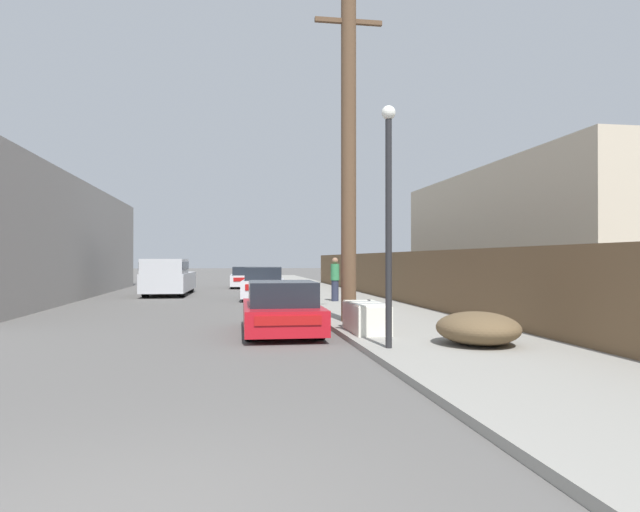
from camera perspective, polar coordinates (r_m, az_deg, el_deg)
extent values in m
cube|color=gray|center=(27.63, 0.45, -3.84)|extent=(4.20, 63.00, 0.12)
cube|color=silver|center=(12.94, 4.63, -6.17)|extent=(0.76, 1.85, 0.63)
cube|color=white|center=(12.91, 4.63, -4.73)|extent=(0.73, 1.78, 0.03)
cube|color=#333335|center=(13.51, 4.92, -4.42)|extent=(0.03, 0.20, 0.02)
cube|color=gray|center=(13.19, 4.34, -4.55)|extent=(0.75, 0.08, 0.01)
cube|color=gray|center=(12.64, 4.91, -4.74)|extent=(0.75, 0.08, 0.01)
cube|color=red|center=(13.65, -3.93, -5.95)|extent=(1.83, 4.13, 0.55)
cube|color=black|center=(13.24, -3.82, -3.74)|extent=(1.54, 1.99, 0.55)
cube|color=#B21414|center=(11.59, -3.20, -6.47)|extent=(1.37, 0.06, 0.19)
cylinder|color=black|center=(14.89, -7.20, -5.88)|extent=(0.21, 0.62, 0.62)
cylinder|color=black|center=(14.99, -1.38, -5.85)|extent=(0.21, 0.62, 0.62)
cylinder|color=black|center=(12.36, -7.03, -7.02)|extent=(0.21, 0.62, 0.62)
cylinder|color=black|center=(12.48, -0.02, -6.96)|extent=(0.21, 0.62, 0.62)
cube|color=silver|center=(25.33, -5.63, -3.17)|extent=(2.16, 4.66, 0.71)
cube|color=black|center=(25.12, -5.64, -1.74)|extent=(1.74, 2.65, 0.56)
cube|color=#B21414|center=(23.05, -5.77, -3.14)|extent=(1.39, 0.15, 0.25)
cylinder|color=black|center=(26.76, -7.22, -3.41)|extent=(0.25, 0.65, 0.63)
cylinder|color=black|center=(26.73, -3.90, -3.41)|extent=(0.25, 0.65, 0.63)
cylinder|color=black|center=(23.97, -7.57, -3.76)|extent=(0.25, 0.65, 0.63)
cylinder|color=black|center=(23.93, -3.86, -3.77)|extent=(0.25, 0.65, 0.63)
cube|color=silver|center=(35.72, -7.50, -2.39)|extent=(1.87, 4.65, 0.64)
cube|color=black|center=(35.52, -7.50, -1.48)|extent=(1.58, 2.61, 0.50)
cube|color=#B21414|center=(33.39, -7.47, -2.34)|extent=(1.39, 0.06, 0.22)
cylinder|color=black|center=(37.15, -8.71, -2.53)|extent=(0.21, 0.66, 0.65)
cylinder|color=black|center=(37.16, -6.33, -2.53)|extent=(0.21, 0.66, 0.65)
cylinder|color=black|center=(34.30, -8.77, -2.71)|extent=(0.21, 0.66, 0.65)
cylinder|color=black|center=(34.31, -6.20, -2.71)|extent=(0.21, 0.66, 0.65)
cube|color=silver|center=(29.05, -14.80, -2.50)|extent=(2.21, 5.95, 0.87)
cube|color=silver|center=(27.43, -15.26, -1.00)|extent=(1.97, 2.72, 0.69)
cube|color=black|center=(27.43, -15.26, -0.96)|extent=(2.01, 2.66, 0.38)
cylinder|color=black|center=(27.15, -13.57, -3.12)|extent=(0.29, 0.87, 0.86)
cylinder|color=black|center=(27.39, -17.05, -3.09)|extent=(0.29, 0.87, 0.86)
cylinder|color=black|center=(30.77, -12.79, -2.79)|extent=(0.29, 0.87, 0.86)
cylinder|color=black|center=(30.98, -15.87, -2.77)|extent=(0.29, 0.87, 0.86)
cylinder|color=brown|center=(15.25, 2.88, 10.10)|extent=(0.40, 0.40, 8.78)
cube|color=brown|center=(16.25, 2.87, 22.37)|extent=(1.80, 0.12, 0.12)
cylinder|color=#232326|center=(10.55, 6.88, 2.23)|extent=(0.12, 0.12, 4.20)
sphere|color=white|center=(10.88, 6.87, 14.05)|extent=(0.26, 0.26, 0.26)
ellipsoid|color=brown|center=(11.36, 15.51, -6.97)|extent=(1.55, 1.80, 0.63)
cube|color=brown|center=(22.66, 7.64, -2.03)|extent=(0.08, 36.80, 1.92)
cube|color=gray|center=(28.90, -28.75, 1.36)|extent=(7.00, 23.57, 5.16)
cube|color=beige|center=(23.36, 21.76, 1.65)|extent=(6.00, 14.58, 5.10)
cylinder|color=#282D42|center=(22.25, 1.51, -3.49)|extent=(0.28, 0.28, 0.81)
cylinder|color=#337F4C|center=(22.22, 1.51, -1.61)|extent=(0.34, 0.34, 0.64)
sphere|color=#8C664C|center=(22.22, 1.51, -0.47)|extent=(0.24, 0.24, 0.24)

